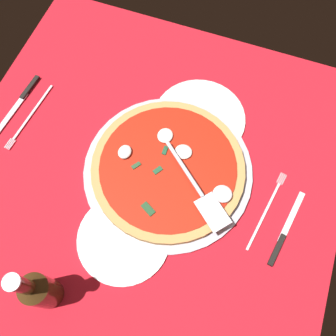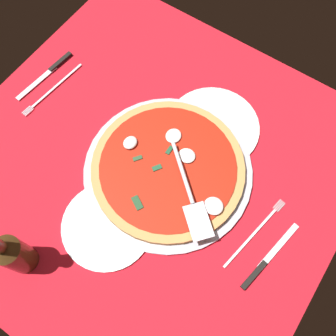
% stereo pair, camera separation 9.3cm
% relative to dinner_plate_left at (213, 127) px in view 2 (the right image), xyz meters
% --- Properties ---
extents(ground_plane, '(0.97, 0.97, 0.01)m').
position_rel_dinner_plate_left_xyz_m(ground_plane, '(0.19, -0.08, -0.01)').
color(ground_plane, red).
extents(checker_pattern, '(0.97, 0.97, 0.00)m').
position_rel_dinner_plate_left_xyz_m(checker_pattern, '(0.19, -0.08, -0.01)').
color(checker_pattern, silver).
rests_on(checker_pattern, ground_plane).
extents(pizza_pan, '(0.42, 0.42, 0.01)m').
position_rel_dinner_plate_left_xyz_m(pizza_pan, '(0.17, -0.03, 0.00)').
color(pizza_pan, '#B2B1BF').
rests_on(pizza_pan, ground_plane).
extents(dinner_plate_left, '(0.25, 0.25, 0.01)m').
position_rel_dinner_plate_left_xyz_m(dinner_plate_left, '(0.00, 0.00, 0.00)').
color(dinner_plate_left, white).
rests_on(dinner_plate_left, ground_plane).
extents(dinner_plate_right, '(0.22, 0.22, 0.01)m').
position_rel_dinner_plate_left_xyz_m(dinner_plate_right, '(0.37, -0.07, 0.00)').
color(dinner_plate_right, white).
rests_on(dinner_plate_right, ground_plane).
extents(pizza, '(0.38, 0.38, 0.03)m').
position_rel_dinner_plate_left_xyz_m(pizza, '(0.17, -0.03, 0.02)').
color(pizza, tan).
rests_on(pizza, pizza_pan).
extents(pizza_server, '(0.18, 0.21, 0.01)m').
position_rel_dinner_plate_left_xyz_m(pizza_server, '(0.21, 0.06, 0.05)').
color(pizza_server, silver).
rests_on(pizza_server, pizza).
extents(place_setting_near, '(0.23, 0.13, 0.01)m').
position_rel_dinner_plate_left_xyz_m(place_setting_near, '(0.13, -0.46, -0.00)').
color(place_setting_near, white).
rests_on(place_setting_near, ground_plane).
extents(place_setting_far, '(0.23, 0.16, 0.01)m').
position_rel_dinner_plate_left_xyz_m(place_setting_far, '(0.21, 0.26, -0.00)').
color(place_setting_far, white).
rests_on(place_setting_far, ground_plane).
extents(beer_bottle, '(0.06, 0.06, 0.23)m').
position_rel_dinner_plate_left_xyz_m(beer_bottle, '(0.54, -0.17, 0.08)').
color(beer_bottle, '#432B13').
rests_on(beer_bottle, ground_plane).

